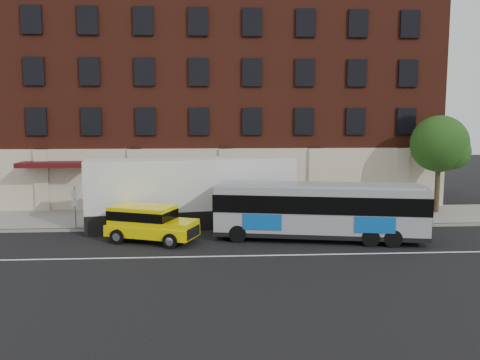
{
  "coord_description": "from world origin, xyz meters",
  "views": [
    {
      "loc": [
        -1.16,
        -21.27,
        6.19
      ],
      "look_at": [
        0.55,
        5.5,
        2.83
      ],
      "focal_mm": 37.28,
      "sensor_mm": 36.0,
      "label": 1
    }
  ],
  "objects": [
    {
      "name": "city_bus",
      "position": [
        4.42,
        3.19,
        1.6
      ],
      "size": [
        10.79,
        4.24,
        2.89
      ],
      "color": "#91959A",
      "rests_on": "ground"
    },
    {
      "name": "kerb",
      "position": [
        0.0,
        6.0,
        0.07
      ],
      "size": [
        60.0,
        0.25,
        0.15
      ],
      "primitive_type": "cube",
      "color": "gray",
      "rests_on": "ground"
    },
    {
      "name": "ground",
      "position": [
        0.0,
        0.0,
        0.0
      ],
      "size": [
        120.0,
        120.0,
        0.0
      ],
      "primitive_type": "plane",
      "color": "black",
      "rests_on": "ground"
    },
    {
      "name": "yellow_suv",
      "position": [
        -4.2,
        3.44,
        1.03
      ],
      "size": [
        4.82,
        3.34,
        1.8
      ],
      "color": "#FFE600",
      "rests_on": "ground"
    },
    {
      "name": "shipping_container",
      "position": [
        -2.1,
        6.8,
        1.93
      ],
      "size": [
        11.94,
        4.38,
        3.9
      ],
      "color": "black",
      "rests_on": "ground"
    },
    {
      "name": "building",
      "position": [
        -0.01,
        16.92,
        7.58
      ],
      "size": [
        30.0,
        12.1,
        15.0
      ],
      "color": "#552014",
      "rests_on": "sidewalk"
    },
    {
      "name": "sign_pole",
      "position": [
        -8.5,
        6.15,
        1.45
      ],
      "size": [
        0.3,
        0.2,
        2.5
      ],
      "color": "gray",
      "rests_on": "ground"
    },
    {
      "name": "sidewalk",
      "position": [
        0.0,
        9.0,
        0.07
      ],
      "size": [
        60.0,
        6.0,
        0.15
      ],
      "primitive_type": "cube",
      "color": "gray",
      "rests_on": "ground"
    },
    {
      "name": "street_tree",
      "position": [
        13.54,
        9.48,
        4.41
      ],
      "size": [
        3.6,
        3.6,
        6.2
      ],
      "color": "#37281B",
      "rests_on": "sidewalk"
    },
    {
      "name": "lane_line",
      "position": [
        0.0,
        0.5,
        0.01
      ],
      "size": [
        60.0,
        0.12,
        0.01
      ],
      "primitive_type": "cube",
      "color": "white",
      "rests_on": "ground"
    }
  ]
}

